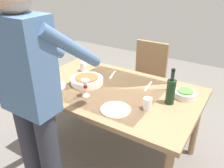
# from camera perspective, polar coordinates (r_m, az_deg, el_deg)

# --- Properties ---
(ground_plane) EXTENTS (6.00, 6.00, 0.00)m
(ground_plane) POSITION_cam_1_polar(r_m,az_deg,el_deg) (2.49, -0.00, -16.18)
(ground_plane) COLOR #66605B
(dining_table) EXTENTS (1.53, 0.95, 0.73)m
(dining_table) POSITION_cam_1_polar(r_m,az_deg,el_deg) (2.10, -0.00, -2.93)
(dining_table) COLOR #93704C
(dining_table) RESTS_ON ground_plane
(chair_near) EXTENTS (0.40, 0.40, 0.91)m
(chair_near) POSITION_cam_1_polar(r_m,az_deg,el_deg) (2.86, 8.65, 2.22)
(chair_near) COLOR brown
(chair_near) RESTS_ON ground_plane
(person_server) EXTENTS (0.42, 0.61, 1.69)m
(person_server) POSITION_cam_1_polar(r_m,az_deg,el_deg) (1.56, -18.98, -2.90)
(person_server) COLOR #2D2D38
(person_server) RESTS_ON ground_plane
(wine_bottle) EXTENTS (0.07, 0.07, 0.30)m
(wine_bottle) POSITION_cam_1_polar(r_m,az_deg,el_deg) (1.86, 14.26, -1.65)
(wine_bottle) COLOR black
(wine_bottle) RESTS_ON dining_table
(wine_glass_left) EXTENTS (0.07, 0.07, 0.15)m
(wine_glass_left) POSITION_cam_1_polar(r_m,az_deg,el_deg) (2.27, -18.25, 2.83)
(wine_glass_left) COLOR white
(wine_glass_left) RESTS_ON dining_table
(wine_glass_right) EXTENTS (0.07, 0.07, 0.15)m
(wine_glass_right) POSITION_cam_1_polar(r_m,az_deg,el_deg) (1.92, -6.59, -0.22)
(wine_glass_right) COLOR white
(wine_glass_right) RESTS_ON dining_table
(water_cup_near_left) EXTENTS (0.07, 0.07, 0.10)m
(water_cup_near_left) POSITION_cam_1_polar(r_m,az_deg,el_deg) (2.44, -7.07, 4.30)
(water_cup_near_left) COLOR silver
(water_cup_near_left) RESTS_ON dining_table
(water_cup_near_right) EXTENTS (0.07, 0.07, 0.09)m
(water_cup_near_right) POSITION_cam_1_polar(r_m,az_deg,el_deg) (2.32, -15.58, 2.14)
(water_cup_near_right) COLOR silver
(water_cup_near_right) RESTS_ON dining_table
(water_cup_far_left) EXTENTS (0.07, 0.07, 0.09)m
(water_cup_far_left) POSITION_cam_1_polar(r_m,az_deg,el_deg) (1.78, 8.74, -4.82)
(water_cup_far_left) COLOR silver
(water_cup_far_left) RESTS_ON dining_table
(serving_bowl_pasta) EXTENTS (0.30, 0.30, 0.07)m
(serving_bowl_pasta) POSITION_cam_1_polar(r_m,az_deg,el_deg) (2.17, -6.21, 0.94)
(serving_bowl_pasta) COLOR white
(serving_bowl_pasta) RESTS_ON dining_table
(side_bowl_salad) EXTENTS (0.18, 0.18, 0.07)m
(side_bowl_salad) POSITION_cam_1_polar(r_m,az_deg,el_deg) (2.01, 17.55, -2.37)
(side_bowl_salad) COLOR white
(side_bowl_salad) RESTS_ON dining_table
(dinner_plate_near) EXTENTS (0.23, 0.23, 0.01)m
(dinner_plate_near) POSITION_cam_1_polar(r_m,az_deg,el_deg) (2.17, -14.40, -0.59)
(dinner_plate_near) COLOR white
(dinner_plate_near) RESTS_ON dining_table
(dinner_plate_far) EXTENTS (0.23, 0.23, 0.01)m
(dinner_plate_far) POSITION_cam_1_polar(r_m,az_deg,el_deg) (1.77, 0.88, -6.29)
(dinner_plate_far) COLOR white
(dinner_plate_far) RESTS_ON dining_table
(table_knife) EXTENTS (0.03, 0.20, 0.00)m
(table_knife) POSITION_cam_1_polar(r_m,az_deg,el_deg) (2.14, 8.92, -0.51)
(table_knife) COLOR silver
(table_knife) RESTS_ON dining_table
(table_fork) EXTENTS (0.06, 0.18, 0.00)m
(table_fork) POSITION_cam_1_polar(r_m,az_deg,el_deg) (2.35, 0.14, 2.33)
(table_fork) COLOR silver
(table_fork) RESTS_ON dining_table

